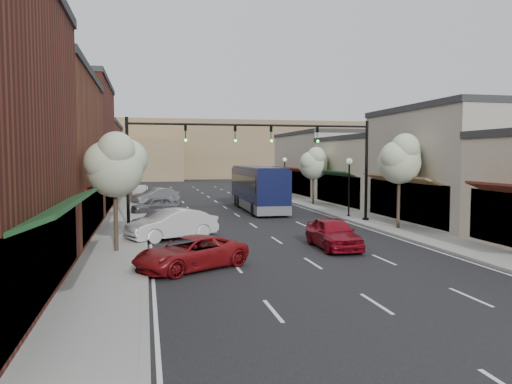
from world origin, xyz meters
TOP-DOWN VIEW (x-y plane):
  - ground at (0.00, 0.00)m, footprint 160.00×160.00m
  - sidewalk_left at (-8.40, 18.50)m, footprint 2.80×73.00m
  - sidewalk_right at (8.40, 18.50)m, footprint 2.80×73.00m
  - curb_left at (-7.00, 18.50)m, footprint 0.25×73.00m
  - curb_right at (7.00, 18.50)m, footprint 0.25×73.00m
  - bldg_left_midnear at (-14.23, 6.00)m, footprint 10.14×14.10m
  - bldg_left_midfar at (-14.24, 20.00)m, footprint 10.14×14.10m
  - bldg_left_far at (-14.22, 36.00)m, footprint 10.14×18.10m
  - bldg_right_midnear at (13.72, 6.00)m, footprint 9.14×12.10m
  - bldg_right_midfar at (13.70, 18.00)m, footprint 9.14×12.10m
  - bldg_right_far at (13.71, 32.00)m, footprint 9.14×16.10m
  - hill_far at (0.00, 90.00)m, footprint 120.00×30.00m
  - hill_near at (-25.00, 78.00)m, footprint 50.00×20.00m
  - signal_mast_right at (5.62, 8.00)m, footprint 8.22×0.46m
  - signal_mast_left at (-5.62, 8.00)m, footprint 8.22×0.46m
  - tree_right_near at (8.35, 3.94)m, footprint 2.85×2.65m
  - tree_right_far at (8.35, 19.94)m, footprint 2.85×2.65m
  - tree_left_near at (-8.25, -0.06)m, footprint 2.85×2.65m
  - tree_left_far at (-8.25, 25.94)m, footprint 2.85×2.65m
  - lamp_post_near at (7.80, 10.50)m, footprint 0.44×0.44m
  - lamp_post_far at (7.80, 28.00)m, footprint 0.44×0.44m
  - coach_bus at (2.40, 17.25)m, footprint 2.87×12.14m
  - red_hatchback at (2.12, -0.94)m, footprint 1.91×4.56m
  - parked_car_a at (-5.19, -3.99)m, footprint 5.25×4.33m
  - parked_car_b at (-5.52, 3.63)m, footprint 5.29×3.72m
  - parked_car_c at (-6.08, 8.13)m, footprint 4.28×3.81m
  - parked_car_d at (-6.16, 16.44)m, footprint 4.21×2.61m
  - parked_car_e at (-5.98, 25.29)m, footprint 4.68×3.71m

SIDE VIEW (x-z plane):
  - ground at x=0.00m, z-range 0.00..0.00m
  - curb_left at x=-7.00m, z-range -0.01..0.16m
  - curb_right at x=7.00m, z-range -0.01..0.16m
  - sidewalk_left at x=-8.40m, z-range 0.00..0.15m
  - sidewalk_right at x=8.40m, z-range 0.00..0.15m
  - parked_car_c at x=-6.08m, z-range 0.00..1.19m
  - parked_car_a at x=-5.19m, z-range 0.00..1.33m
  - parked_car_d at x=-6.16m, z-range 0.00..1.34m
  - parked_car_e at x=-5.98m, z-range 0.00..1.49m
  - red_hatchback at x=2.12m, z-range 0.00..1.54m
  - parked_car_b at x=-5.52m, z-range 0.00..1.66m
  - coach_bus at x=2.40m, z-range 0.08..3.77m
  - lamp_post_near at x=7.80m, z-range 0.79..5.23m
  - lamp_post_far at x=7.80m, z-range 0.79..5.23m
  - bldg_right_midfar at x=13.70m, z-range -0.03..6.37m
  - bldg_right_far at x=13.71m, z-range -0.04..7.36m
  - bldg_right_midnear at x=13.72m, z-range -0.04..7.86m
  - tree_right_far at x=8.35m, z-range 1.28..6.70m
  - hill_near at x=-25.00m, z-range 0.00..8.00m
  - bldg_left_far at x=-14.22m, z-range -0.04..8.36m
  - tree_left_near at x=-8.25m, z-range 1.38..7.07m
  - tree_right_near at x=8.35m, z-range 1.47..7.43m
  - tree_left_far at x=-8.25m, z-range 1.54..7.67m
  - signal_mast_right at x=5.62m, z-range 1.12..8.12m
  - signal_mast_left at x=-5.62m, z-range 1.12..8.12m
  - bldg_left_midnear at x=-14.23m, z-range -0.04..9.36m
  - bldg_left_midfar at x=-14.24m, z-range -0.05..10.85m
  - hill_far at x=0.00m, z-range 0.00..12.00m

